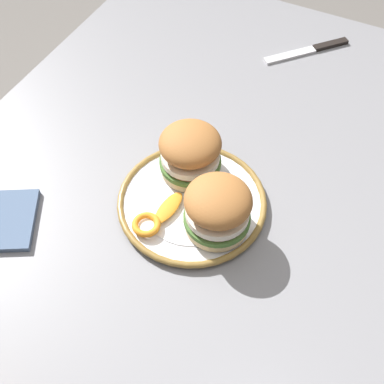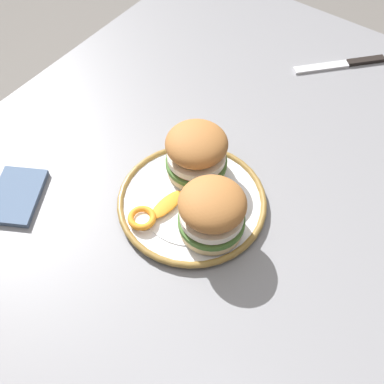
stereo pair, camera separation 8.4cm
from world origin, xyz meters
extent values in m
plane|color=slate|center=(0.00, 0.00, 0.00)|extent=(8.00, 8.00, 0.00)
cube|color=gray|center=(0.00, 0.00, 0.69)|extent=(1.39, 0.98, 0.03)
cube|color=gray|center=(-0.64, -0.43, 0.34)|extent=(0.06, 0.06, 0.68)
cylinder|color=white|center=(0.01, 0.01, 0.71)|extent=(0.25, 0.25, 0.01)
torus|color=olive|center=(0.01, 0.01, 0.72)|extent=(0.28, 0.28, 0.01)
cylinder|color=white|center=(0.01, 0.01, 0.72)|extent=(0.19, 0.19, 0.00)
cylinder|color=beige|center=(-0.06, -0.02, 0.74)|extent=(0.11, 0.11, 0.02)
cylinder|color=#477033|center=(-0.06, -0.02, 0.75)|extent=(0.12, 0.12, 0.01)
cylinder|color=#BC3828|center=(-0.06, -0.02, 0.76)|extent=(0.10, 0.10, 0.01)
cylinder|color=silver|center=(-0.06, -0.02, 0.77)|extent=(0.11, 0.11, 0.01)
ellipsoid|color=#A36633|center=(-0.06, -0.02, 0.80)|extent=(0.16, 0.16, 0.05)
cylinder|color=beige|center=(0.04, 0.08, 0.74)|extent=(0.11, 0.11, 0.02)
cylinder|color=#477033|center=(0.04, 0.08, 0.75)|extent=(0.12, 0.12, 0.01)
cylinder|color=#BC3828|center=(0.04, 0.08, 0.76)|extent=(0.10, 0.10, 0.01)
cylinder|color=silver|center=(0.04, 0.08, 0.77)|extent=(0.11, 0.11, 0.01)
ellipsoid|color=#A36633|center=(0.04, 0.08, 0.80)|extent=(0.16, 0.16, 0.05)
torus|color=orange|center=(0.09, -0.03, 0.73)|extent=(0.07, 0.07, 0.01)
cylinder|color=#F4E5C6|center=(0.09, -0.03, 0.73)|extent=(0.03, 0.03, 0.00)
ellipsoid|color=orange|center=(0.04, -0.01, 0.73)|extent=(0.08, 0.04, 0.01)
cube|color=silver|center=(-0.49, 0.03, 0.71)|extent=(0.11, 0.10, 0.01)
cube|color=black|center=(-0.57, 0.10, 0.71)|extent=(0.08, 0.07, 0.01)
cube|color=slate|center=(0.19, -0.26, 0.71)|extent=(0.15, 0.14, 0.01)
camera|label=1|loc=(0.46, 0.24, 1.44)|focal=45.05mm
camera|label=2|loc=(0.42, 0.31, 1.44)|focal=45.05mm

